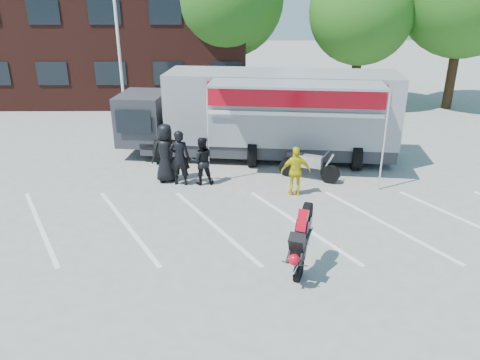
{
  "coord_description": "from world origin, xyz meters",
  "views": [
    {
      "loc": [
        -1.6,
        -10.55,
        6.1
      ],
      "look_at": [
        -1.46,
        1.1,
        1.3
      ],
      "focal_mm": 35.0,
      "sensor_mm": 36.0,
      "label": 1
    }
  ],
  "objects_px": {
    "transporter_truck": "(266,157)",
    "spectator_hivis": "(296,171)",
    "parked_motorcycle": "(308,179)",
    "flagpole": "(122,15)",
    "spectator_leather_b": "(180,158)",
    "spectator_leather_a": "(166,153)",
    "tree_mid": "(362,12)",
    "spectator_leather_c": "(202,161)",
    "stunt_bike_rider": "(303,266)"
  },
  "relations": [
    {
      "from": "transporter_truck",
      "to": "spectator_leather_b",
      "type": "relative_size",
      "value": 5.51
    },
    {
      "from": "tree_mid",
      "to": "parked_motorcycle",
      "type": "height_order",
      "value": "tree_mid"
    },
    {
      "from": "transporter_truck",
      "to": "spectator_leather_b",
      "type": "height_order",
      "value": "spectator_leather_b"
    },
    {
      "from": "spectator_leather_a",
      "to": "spectator_leather_b",
      "type": "xyz_separation_m",
      "value": [
        0.48,
        -0.31,
        -0.06
      ]
    },
    {
      "from": "flagpole",
      "to": "spectator_leather_a",
      "type": "bearing_deg",
      "value": -67.75
    },
    {
      "from": "flagpole",
      "to": "tree_mid",
      "type": "bearing_deg",
      "value": 23.97
    },
    {
      "from": "tree_mid",
      "to": "spectator_leather_b",
      "type": "bearing_deg",
      "value": -127.2
    },
    {
      "from": "spectator_leather_a",
      "to": "spectator_leather_b",
      "type": "distance_m",
      "value": 0.58
    },
    {
      "from": "flagpole",
      "to": "spectator_hivis",
      "type": "height_order",
      "value": "flagpole"
    },
    {
      "from": "flagpole",
      "to": "spectator_leather_a",
      "type": "distance_m",
      "value": 7.43
    },
    {
      "from": "flagpole",
      "to": "spectator_leather_c",
      "type": "relative_size",
      "value": 4.94
    },
    {
      "from": "spectator_leather_a",
      "to": "spectator_leather_b",
      "type": "bearing_deg",
      "value": 127.82
    },
    {
      "from": "stunt_bike_rider",
      "to": "spectator_leather_c",
      "type": "xyz_separation_m",
      "value": [
        -2.71,
        5.07,
        0.81
      ]
    },
    {
      "from": "tree_mid",
      "to": "stunt_bike_rider",
      "type": "xyz_separation_m",
      "value": [
        -4.98,
        -16.1,
        -4.94
      ]
    },
    {
      "from": "flagpole",
      "to": "parked_motorcycle",
      "type": "xyz_separation_m",
      "value": [
        7.18,
        -5.71,
        -5.05
      ]
    },
    {
      "from": "transporter_truck",
      "to": "spectator_leather_c",
      "type": "height_order",
      "value": "transporter_truck"
    },
    {
      "from": "spectator_hivis",
      "to": "transporter_truck",
      "type": "bearing_deg",
      "value": -81.07
    },
    {
      "from": "stunt_bike_rider",
      "to": "transporter_truck",
      "type": "bearing_deg",
      "value": 113.52
    },
    {
      "from": "tree_mid",
      "to": "spectator_leather_c",
      "type": "bearing_deg",
      "value": -124.89
    },
    {
      "from": "flagpole",
      "to": "spectator_leather_b",
      "type": "distance_m",
      "value": 7.87
    },
    {
      "from": "stunt_bike_rider",
      "to": "spectator_leather_a",
      "type": "xyz_separation_m",
      "value": [
        -3.91,
        5.33,
        1.0
      ]
    },
    {
      "from": "spectator_leather_b",
      "to": "flagpole",
      "type": "bearing_deg",
      "value": -57.65
    },
    {
      "from": "flagpole",
      "to": "spectator_leather_a",
      "type": "xyz_separation_m",
      "value": [
        2.36,
        -5.76,
        -4.06
      ]
    },
    {
      "from": "spectator_hivis",
      "to": "flagpole",
      "type": "bearing_deg",
      "value": -48.51
    },
    {
      "from": "spectator_leather_b",
      "to": "spectator_leather_a",
      "type": "bearing_deg",
      "value": -25.72
    },
    {
      "from": "parked_motorcycle",
      "to": "spectator_leather_c",
      "type": "bearing_deg",
      "value": 120.76
    },
    {
      "from": "stunt_bike_rider",
      "to": "tree_mid",
      "type": "bearing_deg",
      "value": 93.5
    },
    {
      "from": "parked_motorcycle",
      "to": "spectator_hivis",
      "type": "bearing_deg",
      "value": 179.74
    },
    {
      "from": "tree_mid",
      "to": "spectator_leather_b",
      "type": "xyz_separation_m",
      "value": [
        -8.41,
        -11.08,
        -4.01
      ]
    },
    {
      "from": "stunt_bike_rider",
      "to": "spectator_hivis",
      "type": "distance_m",
      "value": 4.2
    },
    {
      "from": "flagpole",
      "to": "spectator_leather_c",
      "type": "bearing_deg",
      "value": -59.48
    },
    {
      "from": "transporter_truck",
      "to": "parked_motorcycle",
      "type": "bearing_deg",
      "value": -54.02
    },
    {
      "from": "tree_mid",
      "to": "spectator_leather_a",
      "type": "height_order",
      "value": "tree_mid"
    },
    {
      "from": "spectator_leather_a",
      "to": "spectator_hivis",
      "type": "distance_m",
      "value": 4.38
    },
    {
      "from": "tree_mid",
      "to": "spectator_leather_a",
      "type": "xyz_separation_m",
      "value": [
        -8.89,
        -10.76,
        -3.95
      ]
    },
    {
      "from": "transporter_truck",
      "to": "spectator_hivis",
      "type": "xyz_separation_m",
      "value": [
        0.67,
        -3.56,
        0.79
      ]
    },
    {
      "from": "spectator_leather_a",
      "to": "spectator_leather_b",
      "type": "relative_size",
      "value": 1.07
    },
    {
      "from": "spectator_leather_b",
      "to": "spectator_leather_c",
      "type": "bearing_deg",
      "value": -169.03
    },
    {
      "from": "transporter_truck",
      "to": "stunt_bike_rider",
      "type": "bearing_deg",
      "value": -80.44
    },
    {
      "from": "spectator_leather_b",
      "to": "spectator_hivis",
      "type": "bearing_deg",
      "value": 173.65
    },
    {
      "from": "spectator_leather_a",
      "to": "transporter_truck",
      "type": "bearing_deg",
      "value": -165.53
    },
    {
      "from": "tree_mid",
      "to": "transporter_truck",
      "type": "distance_m",
      "value": 11.13
    },
    {
      "from": "transporter_truck",
      "to": "flagpole",
      "type": "bearing_deg",
      "value": 156.59
    },
    {
      "from": "transporter_truck",
      "to": "stunt_bike_rider",
      "type": "height_order",
      "value": "transporter_truck"
    },
    {
      "from": "stunt_bike_rider",
      "to": "spectator_leather_c",
      "type": "distance_m",
      "value": 5.8
    },
    {
      "from": "tree_mid",
      "to": "parked_motorcycle",
      "type": "distance_m",
      "value": 12.48
    },
    {
      "from": "flagpole",
      "to": "transporter_truck",
      "type": "distance_m",
      "value": 8.48
    },
    {
      "from": "transporter_truck",
      "to": "parked_motorcycle",
      "type": "relative_size",
      "value": 4.77
    },
    {
      "from": "spectator_hivis",
      "to": "tree_mid",
      "type": "bearing_deg",
      "value": -113.1
    },
    {
      "from": "spectator_leather_b",
      "to": "parked_motorcycle",
      "type": "bearing_deg",
      "value": -167.94
    }
  ]
}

